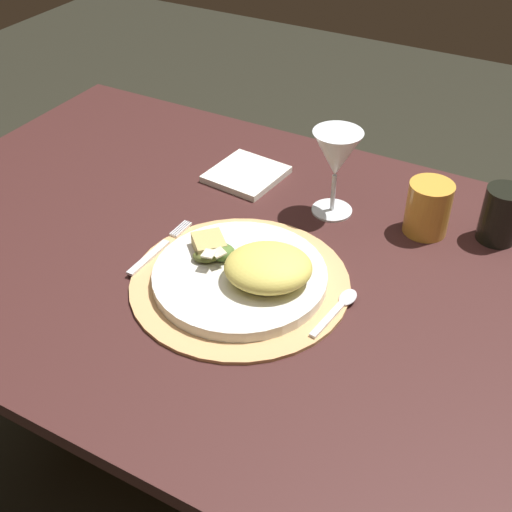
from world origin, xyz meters
The scene contains 12 objects.
dining_table centered at (0.00, 0.00, 0.62)m, with size 1.48×0.82×0.74m.
placemat centered at (-0.07, -0.07, 0.75)m, with size 0.33×0.33×0.01m, color tan.
dinner_plate centered at (-0.07, -0.07, 0.76)m, with size 0.26×0.26×0.02m, color silver.
pasta_serving centered at (-0.02, -0.06, 0.79)m, with size 0.13×0.11×0.05m, color #D4C255.
salad_greens centered at (-0.11, -0.05, 0.78)m, with size 0.07×0.06×0.03m.
bread_piece centered at (-0.13, -0.04, 0.78)m, with size 0.05×0.05×0.02m, color tan.
fork centered at (-0.22, -0.06, 0.75)m, with size 0.02×0.16×0.00m.
spoon centered at (0.09, -0.04, 0.75)m, with size 0.03×0.12×0.01m.
napkin centered at (-0.21, 0.21, 0.75)m, with size 0.12×0.13×0.01m, color white.
wine_glass centered at (-0.02, 0.18, 0.85)m, with size 0.08×0.08×0.15m.
amber_tumbler centered at (0.14, 0.20, 0.79)m, with size 0.07×0.07×0.09m, color gold.
dark_tumbler centered at (0.24, 0.24, 0.79)m, with size 0.06×0.06×0.09m, color black.
Camera 1 is at (0.33, -0.73, 1.40)m, focal length 46.65 mm.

